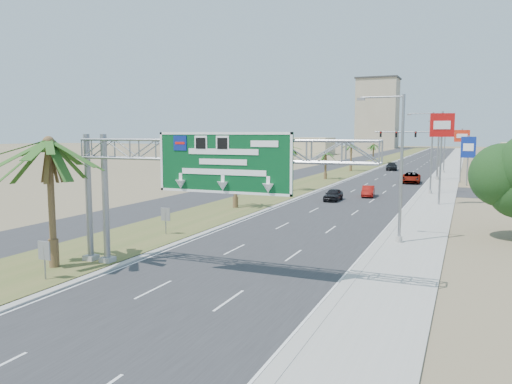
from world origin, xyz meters
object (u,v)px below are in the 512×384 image
at_px(car_left_lane, 333,195).
at_px(pole_sign_red_near, 442,131).
at_px(sign_gantry, 200,161).
at_px(car_mid_lane, 368,191).
at_px(pole_sign_red_far, 462,140).
at_px(car_far, 392,167).
at_px(car_right_lane, 411,178).
at_px(pole_sign_blue, 468,149).
at_px(palm_near, 49,143).
at_px(signal_mast, 425,150).

xyz_separation_m(car_left_lane, pole_sign_red_near, (11.00, 0.81, 7.01)).
bearing_deg(sign_gantry, car_mid_lane, 86.92).
bearing_deg(pole_sign_red_far, car_far, 121.41).
relative_size(car_right_lane, pole_sign_red_near, 0.59).
bearing_deg(car_far, pole_sign_blue, -68.97).
distance_m(car_mid_lane, car_right_lane, 19.15).
xyz_separation_m(palm_near, signal_mast, (14.37, 63.97, -2.08)).
bearing_deg(car_left_lane, pole_sign_red_near, 4.09).
bearing_deg(signal_mast, car_mid_lane, -99.54).
bearing_deg(car_mid_lane, car_far, 87.87).
bearing_deg(signal_mast, pole_sign_red_far, -22.07).
xyz_separation_m(car_left_lane, pole_sign_blue, (13.60, 23.48, 4.58)).
bearing_deg(car_mid_lane, pole_sign_red_far, 60.66).
height_order(signal_mast, car_mid_lane, signal_mast).
distance_m(pole_sign_red_near, pole_sign_red_far, 27.50).
xyz_separation_m(palm_near, pole_sign_red_far, (19.84, 61.76, -0.48)).
relative_size(pole_sign_blue, pole_sign_red_far, 0.88).
relative_size(palm_near, pole_sign_blue, 1.16).
distance_m(car_right_lane, pole_sign_red_far, 9.77).
xyz_separation_m(pole_sign_red_near, pole_sign_red_far, (1.64, 27.42, -1.23)).
height_order(car_left_lane, pole_sign_blue, pole_sign_blue).
bearing_deg(pole_sign_red_near, car_right_lane, 102.45).
xyz_separation_m(palm_near, pole_sign_blue, (20.80, 57.00, -1.69)).
relative_size(signal_mast, pole_sign_blue, 1.43).
bearing_deg(car_mid_lane, car_right_lane, 74.56).
xyz_separation_m(sign_gantry, palm_near, (-8.14, -1.93, 0.87)).
bearing_deg(car_far, pole_sign_red_near, -83.95).
relative_size(palm_near, pole_sign_red_near, 0.86).
bearing_deg(pole_sign_blue, palm_near, -110.04).
relative_size(pole_sign_red_near, pole_sign_red_far, 1.19).
height_order(sign_gantry, palm_near, palm_near).
distance_m(signal_mast, car_left_lane, 31.56).
bearing_deg(car_right_lane, pole_sign_red_far, 28.31).
bearing_deg(car_left_lane, sign_gantry, -88.41).
relative_size(signal_mast, car_far, 1.91).
bearing_deg(car_right_lane, pole_sign_red_near, -81.17).
bearing_deg(pole_sign_red_far, car_left_lane, -114.11).
height_order(car_left_lane, pole_sign_red_far, pole_sign_red_far).
bearing_deg(sign_gantry, palm_near, -166.68).
xyz_separation_m(pole_sign_red_near, pole_sign_blue, (2.60, 22.67, -2.43)).
bearing_deg(pole_sign_red_far, signal_mast, 157.93).
bearing_deg(palm_near, car_far, 85.43).
relative_size(car_right_lane, pole_sign_red_far, 0.70).
height_order(signal_mast, pole_sign_blue, signal_mast).
xyz_separation_m(car_mid_lane, car_far, (-3.45, 44.71, 0.14)).
bearing_deg(car_far, signal_mast, -75.49).
height_order(signal_mast, car_right_lane, signal_mast).
distance_m(sign_gantry, car_right_lane, 56.08).
height_order(palm_near, car_mid_lane, palm_near).
relative_size(palm_near, car_mid_lane, 2.15).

